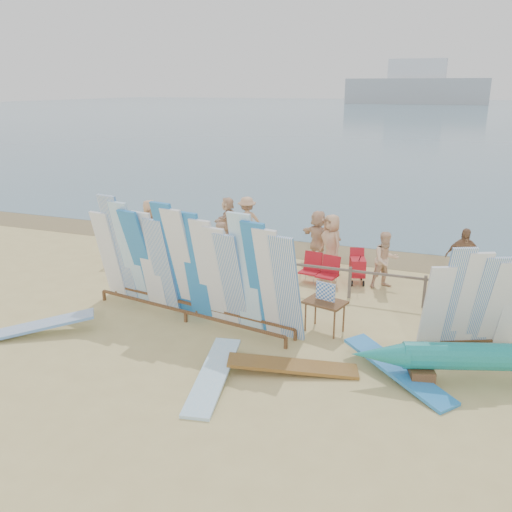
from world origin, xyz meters
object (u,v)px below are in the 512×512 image
at_px(main_surfboard_rack, 190,268).
at_px(beachgoer_8, 385,260).
at_px(beachgoer_11, 228,219).
at_px(stroller, 357,270).
at_px(beach_chair_left, 328,278).
at_px(beach_chair_right, 310,274).
at_px(beachgoer_3, 247,222).
at_px(beachgoer_2, 223,248).
at_px(beachgoer_5, 318,237).
at_px(beachgoer_1, 152,234).
at_px(beachgoer_6, 331,244).
at_px(side_surfboard_rack, 475,307).
at_px(vendor_table, 325,315).
at_px(flat_board_d, 397,378).
at_px(outrigger_canoe, 509,359).
at_px(flat_board_a, 213,382).
at_px(beachgoer_0, 150,224).
at_px(beachgoer_10, 463,257).
at_px(flat_board_e, 37,334).
at_px(flat_board_c, 293,372).

distance_m(main_surfboard_rack, beachgoer_8, 5.89).
relative_size(main_surfboard_rack, beachgoer_11, 3.59).
bearing_deg(stroller, beach_chair_left, -159.34).
bearing_deg(beach_chair_right, beach_chair_left, -8.14).
height_order(beachgoer_3, beachgoer_2, beachgoer_3).
bearing_deg(beachgoer_11, beachgoer_5, 66.18).
distance_m(beachgoer_1, beachgoer_6, 6.05).
distance_m(beachgoer_3, beachgoer_2, 3.18).
bearing_deg(side_surfboard_rack, beachgoer_8, 99.02).
bearing_deg(stroller, vendor_table, -108.10).
relative_size(flat_board_d, beachgoer_1, 1.50).
bearing_deg(outrigger_canoe, beachgoer_6, 113.36).
height_order(flat_board_a, beachgoer_0, beachgoer_0).
xyz_separation_m(beach_chair_left, stroller, (0.76, 0.58, 0.15)).
relative_size(main_surfboard_rack, side_surfboard_rack, 2.36).
relative_size(flat_board_a, beachgoer_10, 1.56).
distance_m(flat_board_a, beachgoer_11, 10.40).
bearing_deg(beachgoer_11, outrigger_canoe, 48.04).
bearing_deg(beachgoer_2, outrigger_canoe, -57.48).
distance_m(flat_board_d, beachgoer_0, 11.57).
height_order(outrigger_canoe, flat_board_a, outrigger_canoe).
bearing_deg(outrigger_canoe, stroller, 110.69).
relative_size(side_surfboard_rack, beach_chair_left, 2.92).
xyz_separation_m(side_surfboard_rack, flat_board_e, (-9.66, -2.51, -1.16)).
bearing_deg(beachgoer_10, beachgoer_0, 165.30).
height_order(main_surfboard_rack, beachgoer_8, main_surfboard_rack).
distance_m(flat_board_d, stroller, 5.62).
bearing_deg(beachgoer_6, flat_board_e, -85.49).
distance_m(stroller, beachgoer_10, 3.10).
bearing_deg(beachgoer_0, beachgoer_5, -141.73).
xyz_separation_m(flat_board_e, beachgoer_6, (5.51, 6.92, 0.94)).
xyz_separation_m(vendor_table, beachgoer_11, (-5.38, 6.54, 0.43)).
relative_size(main_surfboard_rack, beach_chair_right, 6.85).
xyz_separation_m(main_surfboard_rack, vendor_table, (3.34, 0.47, -0.95)).
height_order(side_surfboard_rack, beach_chair_left, side_surfboard_rack).
bearing_deg(stroller, beachgoer_8, -22.79).
height_order(beach_chair_right, beachgoer_1, beachgoer_1).
bearing_deg(flat_board_c, beachgoer_2, 19.66).
distance_m(flat_board_a, beachgoer_0, 10.00).
height_order(beachgoer_3, beachgoer_6, beachgoer_6).
xyz_separation_m(beach_chair_right, beachgoer_3, (-3.20, 2.88, 0.67)).
relative_size(beachgoer_1, beachgoer_0, 1.02).
bearing_deg(flat_board_a, beachgoer_3, 97.17).
distance_m(vendor_table, beachgoer_3, 7.58).
relative_size(beach_chair_left, beachgoer_6, 0.47).
bearing_deg(stroller, main_surfboard_rack, -146.38).
relative_size(flat_board_c, beachgoer_11, 1.59).
bearing_deg(beachgoer_2, beach_chair_left, -28.59).
xyz_separation_m(flat_board_e, beachgoer_3, (1.94, 8.73, 0.93)).
xyz_separation_m(beachgoer_2, beachgoer_0, (-3.68, 1.77, 0.04)).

